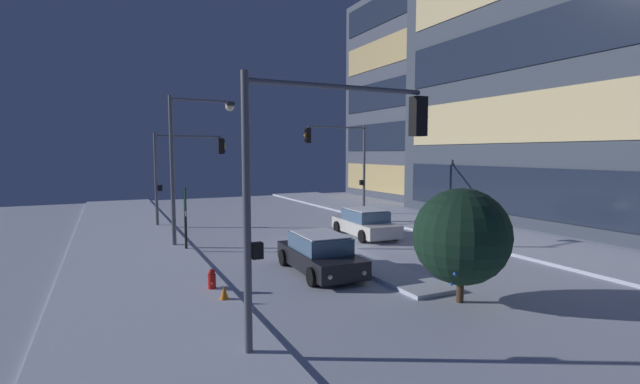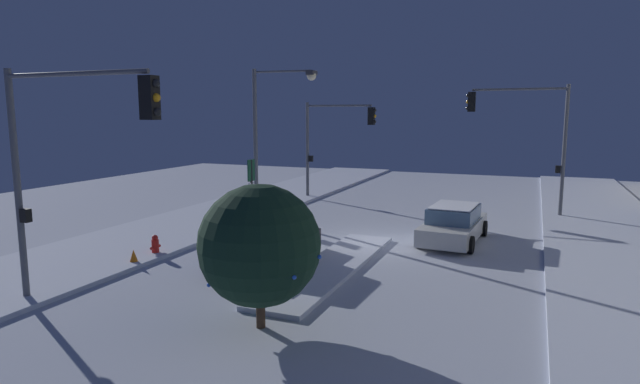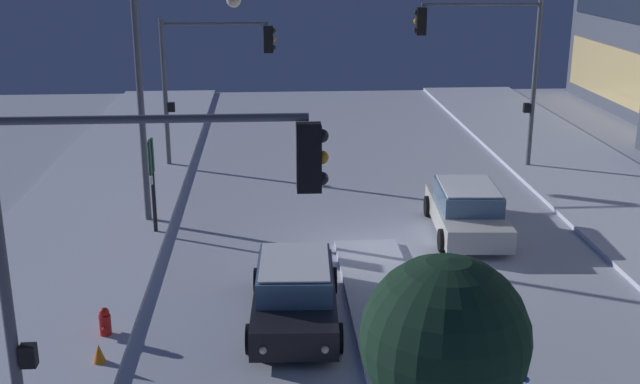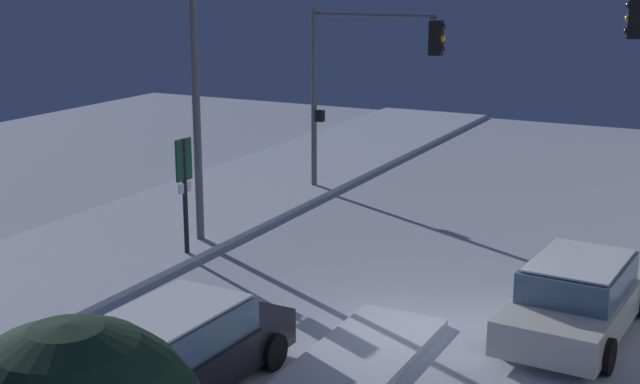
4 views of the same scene
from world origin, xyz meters
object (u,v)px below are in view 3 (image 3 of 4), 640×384
Objects in this scene: traffic_light_corner_far_left at (490,54)px; fire_hydrant at (105,325)px; traffic_light_corner_near_right at (127,236)px; construction_cone at (99,356)px; street_lamp_arched at (170,72)px; decorated_tree_median at (445,339)px; parking_info_sign at (152,175)px; car_near at (295,292)px; car_far at (467,210)px; traffic_light_corner_near_left at (208,66)px.

fire_hydrant is (13.27, -12.01, -4.08)m from traffic_light_corner_far_left.
construction_cone is (-3.79, -1.49, -4.04)m from traffic_light_corner_near_right.
street_lamp_arched is 13.64m from decorated_tree_median.
parking_info_sign is 5.41× the size of construction_cone.
decorated_tree_median reaches higher than car_near.
fire_hydrant reaches higher than construction_cone.
traffic_light_corner_near_right is (5.72, -2.63, 3.60)m from car_near.
street_lamp_arched is at bearing 93.70° from traffic_light_corner_near_right.
street_lamp_arched is (-7.12, -3.46, 4.04)m from car_near.
parking_info_sign is (-11.62, -1.36, -2.41)m from traffic_light_corner_near_right.
traffic_light_corner_near_left is (-8.04, -8.20, 3.25)m from car_far.
traffic_light_corner_near_left reaches higher than parking_info_sign.
fire_hydrant is (14.31, -1.43, -3.59)m from traffic_light_corner_near_left.
traffic_light_corner_far_left is at bearing 140.62° from construction_cone.
street_lamp_arched is 8.99m from fire_hydrant.
parking_info_sign is (-6.60, 0.23, 1.53)m from fire_hydrant.
construction_cone is at bearing 50.62° from traffic_light_corner_far_left.
fire_hydrant is at bearing -95.73° from traffic_light_corner_near_left.
traffic_light_corner_near_right reaches higher than parking_info_sign.
car_near reaches higher than fire_hydrant.
traffic_light_corner_near_right is at bearing -89.53° from traffic_light_corner_near_left.
street_lamp_arched reaches higher than construction_cone.
street_lamp_arched reaches higher than fire_hydrant.
fire_hydrant is 8.00m from decorated_tree_median.
construction_cone is at bearing -62.49° from car_near.
traffic_light_corner_near_right is 6.58m from fire_hydrant.
traffic_light_corner_far_left reaches higher than decorated_tree_median.
traffic_light_corner_near_right is (19.33, 0.16, 0.35)m from traffic_light_corner_near_left.
car_near is 0.83× the size of traffic_light_corner_near_left.
car_near is 7.77m from car_far.
parking_info_sign reaches higher than construction_cone.
street_lamp_arched is 2.42× the size of parking_info_sign.
traffic_light_corner_near_left is at bearing 49.16° from car_far.
fire_hydrant is (0.70, -4.22, -0.34)m from car_near.
fire_hydrant is at bearing 47.86° from traffic_light_corner_far_left.
traffic_light_corner_near_left is at bearing -164.39° from decorated_tree_median.
decorated_tree_median is at bearing 72.82° from traffic_light_corner_far_left.
car_near is at bearing -69.21° from street_lamp_arched.
traffic_light_corner_far_left is at bearing 137.86° from fire_hydrant.
traffic_light_corner_near_right is 2.11× the size of parking_info_sign.
car_far is 0.75× the size of traffic_light_corner_far_left.
fire_hydrant is at bearing -78.23° from car_near.
construction_cone is at bearing -114.58° from decorated_tree_median.
traffic_light_corner_near_left is 0.80× the size of street_lamp_arched.
construction_cone is (7.84, -0.13, -1.63)m from parking_info_sign.
car_near is 0.77× the size of traffic_light_corner_near_right.
construction_cone is (1.23, 0.11, -0.10)m from fire_hydrant.
car_far is 11.93m from traffic_light_corner_near_left.
street_lamp_arched is (6.50, -0.67, 0.79)m from traffic_light_corner_near_left.
traffic_light_corner_far_left is at bearing 60.34° from traffic_light_corner_near_right.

